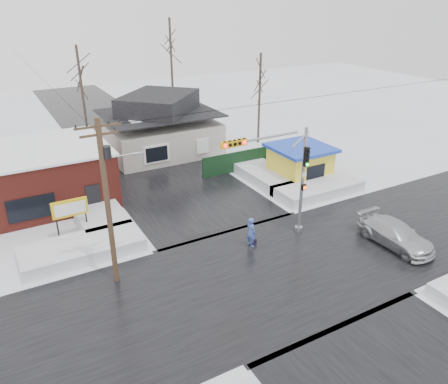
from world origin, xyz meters
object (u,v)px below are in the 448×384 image
traffic_signal (283,171)px  car (396,235)px  utility_pole (108,194)px  marquee_sign (70,209)px  kiosk (300,163)px  pedestrian (251,232)px

traffic_signal → car: bearing=-37.2°
utility_pole → marquee_sign: bearing=100.1°
utility_pole → kiosk: size_ratio=1.96×
marquee_sign → pedestrian: size_ratio=1.32×
kiosk → car: bearing=-97.3°
marquee_sign → car: bearing=-32.3°
utility_pole → pedestrian: (8.17, -0.59, -4.15)m
traffic_signal → utility_pole: 10.39m
utility_pole → car: 17.26m
traffic_signal → pedestrian: traffic_signal is taller
traffic_signal → kiosk: 10.43m
kiosk → car: size_ratio=0.91×
pedestrian → car: (7.82, -4.21, -0.24)m
kiosk → pedestrian: (-9.26, -7.09, -0.50)m
pedestrian → kiosk: bearing=-61.9°
marquee_sign → pedestrian: bearing=-35.5°
utility_pole → pedestrian: 9.18m
utility_pole → pedestrian: utility_pole is taller
traffic_signal → marquee_sign: bearing=150.3°
marquee_sign → car: (17.05, -10.80, -1.19)m
traffic_signal → marquee_sign: (-11.43, 6.53, -2.62)m
utility_pole → kiosk: bearing=20.4°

